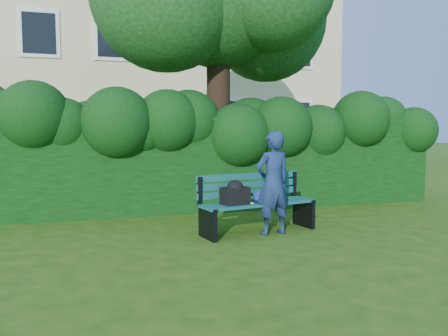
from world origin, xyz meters
name	(u,v)px	position (x,y,z in m)	size (l,w,h in m)	color
ground	(236,234)	(0.00, 0.00, 0.00)	(80.00, 80.00, 0.00)	#21480E
apartment_building	(135,30)	(0.00, 13.99, 6.00)	(16.00, 8.08, 12.00)	beige
hedge	(200,164)	(0.00, 2.20, 0.90)	(10.00, 1.00, 1.80)	black
park_bench	(255,200)	(0.32, 0.03, 0.50)	(1.91, 0.90, 0.89)	#0D433C
man_reading	(273,183)	(0.52, -0.18, 0.78)	(0.57, 0.37, 1.55)	navy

